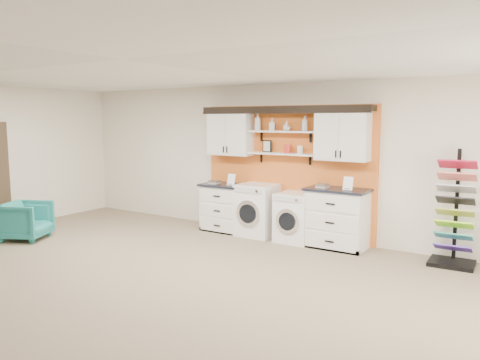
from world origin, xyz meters
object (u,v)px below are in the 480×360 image
Objects in this scene: base_cabinet_right at (337,218)px; dryer at (296,217)px; armchair at (26,221)px; base_cabinet_left at (226,207)px; washer at (258,210)px; sample_rack at (454,229)px.

dryer is at bearing -179.75° from base_cabinet_right.
base_cabinet_left is at bearing -72.54° from armchair.
washer is 3.35m from sample_rack.
dryer is (-0.76, -0.00, -0.07)m from base_cabinet_right.
base_cabinet_right is at bearing -0.00° from base_cabinet_left.
base_cabinet_right is 1.55m from washer.
base_cabinet_right is 0.60× the size of sample_rack.
base_cabinet_right is 0.76m from dryer.
sample_rack is (4.06, 0.04, 0.09)m from base_cabinet_left.
dryer is at bearing -84.96° from armchair.
base_cabinet_right is 1.19× the size of dryer.
base_cabinet_right reaches higher than washer.
sample_rack is at bearing 0.89° from dryer.
washer is 1.11× the size of dryer.
base_cabinet_right is (2.26, -0.00, 0.05)m from base_cabinet_left.
dryer is 2.56m from sample_rack.
base_cabinet_right is 1.07× the size of washer.
base_cabinet_right is at bearing -89.03° from armchair.
armchair is (-3.34, -2.52, -0.14)m from washer.
armchair is at bearing -160.81° from sample_rack.
sample_rack is at bearing 0.68° from washer.
sample_rack reaches higher than washer.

